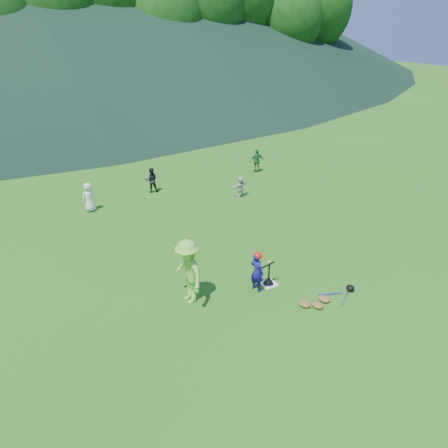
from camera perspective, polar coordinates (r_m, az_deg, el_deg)
name	(u,v)px	position (r m, az deg, el deg)	size (l,w,h in m)	color
ground	(268,284)	(12.78, 5.82, -7.81)	(120.00, 120.00, 0.00)	#295D15
home_plate	(268,284)	(12.78, 5.82, -7.77)	(0.45, 0.45, 0.02)	silver
baseball	(270,262)	(12.39, 5.97, -4.95)	(0.08, 0.08, 0.08)	white
batter_child	(257,272)	(12.19, 4.33, -6.24)	(0.43, 0.28, 1.18)	navy
adult_coach	(188,272)	(11.58, -4.72, -6.24)	(1.19, 0.68, 1.84)	#73CE3C
fielder_a	(89,197)	(17.92, -17.24, 3.37)	(0.57, 0.37, 1.16)	white
fielder_b	(152,180)	(19.32, -9.45, 5.68)	(0.53, 0.42, 1.10)	black
fielder_c	(257,161)	(21.69, 4.32, 8.24)	(0.68, 0.28, 1.15)	#1F692C
fielder_d	(240,187)	(18.56, 2.14, 4.88)	(0.85, 0.27, 0.92)	silver
batting_tee	(269,280)	(12.71, 5.84, -7.32)	(0.30, 0.30, 0.68)	black
batter_gear	(258,257)	(11.96, 4.50, -4.26)	(0.73, 0.26, 0.54)	#B81A0C
equipment_pile	(325,299)	(12.30, 13.02, -9.53)	(1.80, 0.72, 0.19)	olive
outfield_fence	(56,106)	(37.57, -21.07, 14.24)	(70.07, 0.08, 1.33)	gray
tree_line	(28,0)	(42.84, -24.22, 25.17)	(70.04, 11.40, 14.82)	#382314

